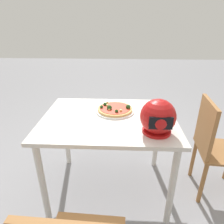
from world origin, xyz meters
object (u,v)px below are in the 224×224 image
Objects in this scene: dining_table at (109,127)px; motorcycle_helmet at (158,117)px; pizza at (115,109)px; chair_side at (213,144)px.

dining_table is 0.47m from motorcycle_helmet.
pizza is 0.47m from motorcycle_helmet.
dining_table is at bearing -32.32° from motorcycle_helmet.
chair_side reaches higher than dining_table.
chair_side is (-0.55, -0.25, -0.37)m from motorcycle_helmet.
dining_table is 0.92m from chair_side.
motorcycle_helmet is (-0.31, 0.34, 0.09)m from pizza.
dining_table is at bearing 68.29° from pizza.
dining_table is 3.61× the size of pizza.
pizza is 1.22× the size of motorcycle_helmet.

